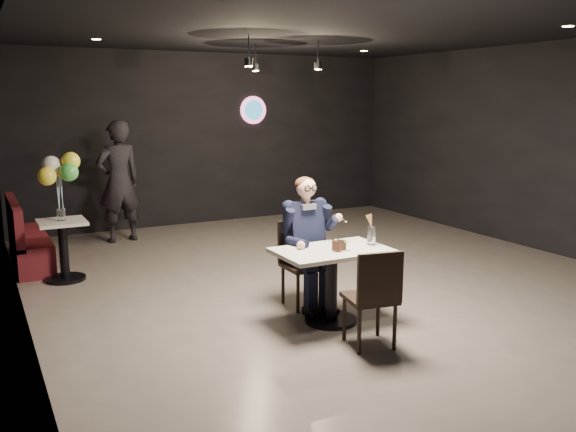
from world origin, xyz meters
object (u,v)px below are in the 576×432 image
booth_bench (29,232)px  balloon_vase (61,214)px  side_table (64,253)px  passerby (119,182)px  chair_near (370,296)px  sundae_glass (371,236)px  main_table (331,286)px  chair_far (304,264)px  seated_man (304,241)px

booth_bench → balloon_vase: size_ratio=11.65×
side_table → passerby: passerby is taller
side_table → chair_near: bearing=-57.7°
sundae_glass → balloon_vase: (-2.60, 2.76, -0.02)m
main_table → chair_far: bearing=90.0°
main_table → chair_near: chair_near is taller
seated_man → side_table: size_ratio=2.09×
chair_far → chair_near: 1.20m
chair_near → seated_man: bearing=100.5°
main_table → booth_bench: size_ratio=0.62×
chair_far → seated_man: 0.26m
chair_far → sundae_glass: size_ratio=5.05×
chair_near → side_table: (-2.15, 3.39, -0.11)m
chair_far → balloon_vase: bearing=134.5°
chair_far → sundae_glass: bearing=-51.6°
main_table → sundae_glass: bearing=-2.9°
booth_bench → passerby: (1.39, 0.81, 0.50)m
seated_man → side_table: bearing=134.5°
booth_bench → side_table: (0.30, -1.00, -0.10)m
seated_man → balloon_vase: bearing=134.5°
sundae_glass → passerby: 4.82m
sundae_glass → main_table: bearing=177.1°
booth_bench → passerby: size_ratio=0.93×
main_table → chair_far: size_ratio=1.20×
seated_man → balloon_vase: 3.07m
chair_near → sundae_glass: 0.87m
seated_man → side_table: seated_man is taller
sundae_glass → balloon_vase: sundae_glass is taller
chair_near → chair_far: bearing=100.5°
balloon_vase → sundae_glass: bearing=-46.7°
passerby → balloon_vase: bearing=49.6°
chair_far → seated_man: bearing=0.0°
booth_bench → balloon_vase: balloon_vase is taller
chair_far → seated_man: seated_man is taller
balloon_vase → passerby: passerby is taller
side_table → main_table: bearing=-51.9°
seated_man → booth_bench: (-2.45, 3.19, -0.28)m
chair_far → sundae_glass: (0.45, -0.57, 0.38)m
chair_far → chair_near: same height
booth_bench → balloon_vase: (0.30, -1.00, 0.38)m
seated_man → booth_bench: seated_man is taller
sundae_glass → balloon_vase: size_ratio=1.20×
side_table → passerby: bearing=59.0°
booth_bench → balloon_vase: 1.11m
passerby → seated_man: bearing=95.5°
booth_bench → side_table: bearing=-73.3°
balloon_vase → passerby: bearing=59.0°
chair_far → passerby: passerby is taller
side_table → chair_far: bearing=-45.5°
main_table → side_table: 3.48m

